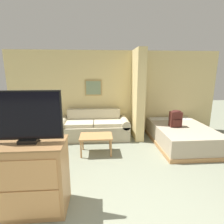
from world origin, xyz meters
TOP-DOWN VIEW (x-y plane):
  - wall_back at (-0.00, 3.88)m, footprint 6.54×0.16m
  - wall_partition_pillar at (0.63, 3.39)m, footprint 0.24×0.86m
  - couch at (-0.68, 3.39)m, footprint 2.10×0.84m
  - coffee_table at (-0.60, 2.34)m, footprint 0.78×0.53m
  - side_table at (-1.88, 3.36)m, footprint 0.41×0.41m
  - table_lamp at (-1.88, 3.36)m, footprint 0.34×0.34m
  - tv_dresser at (-1.46, 0.60)m, footprint 0.95×0.55m
  - tv at (-1.46, 0.60)m, footprint 0.93×0.16m
  - bed at (1.72, 2.74)m, footprint 1.44×2.08m
  - backpack at (1.52, 2.70)m, footprint 0.30×0.22m

SIDE VIEW (x-z plane):
  - bed at x=1.72m, z-range 0.00..0.53m
  - couch at x=-0.68m, z-range -0.10..0.74m
  - coffee_table at x=-0.60m, z-range 0.18..0.63m
  - side_table at x=-1.88m, z-range 0.17..0.72m
  - tv_dresser at x=-1.46m, z-range 0.00..1.04m
  - backpack at x=1.52m, z-range 0.53..0.99m
  - table_lamp at x=-1.88m, z-range 0.63..1.03m
  - wall_back at x=0.00m, z-range -0.01..2.59m
  - wall_partition_pillar at x=0.63m, z-range 0.00..2.60m
  - tv at x=-1.46m, z-range 1.04..1.74m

